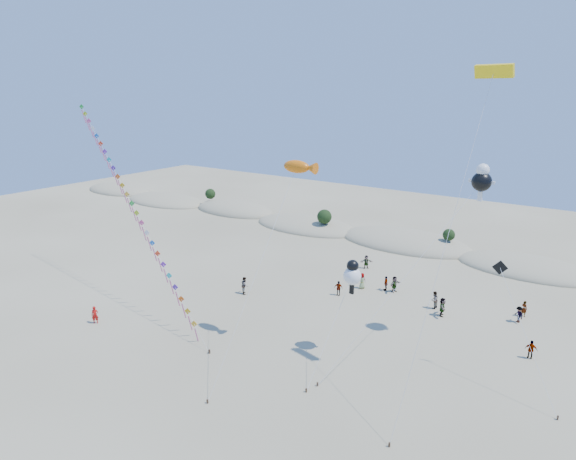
{
  "coord_description": "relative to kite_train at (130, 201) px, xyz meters",
  "views": [
    {
      "loc": [
        23.18,
        -17.05,
        20.72
      ],
      "look_at": [
        1.7,
        14.0,
        9.72
      ],
      "focal_mm": 30.0,
      "sensor_mm": 36.0,
      "label": 1
    }
  ],
  "objects": [
    {
      "name": "ground",
      "position": [
        16.46,
        -12.51,
        -10.08
      ],
      "size": [
        160.0,
        160.0,
        0.0
      ],
      "primitive_type": "plane",
      "color": "gray",
      "rests_on": "ground"
    },
    {
      "name": "kite_train",
      "position": [
        0.0,
        0.0,
        0.0
      ],
      "size": [
        27.45,
        8.63,
        19.7
      ],
      "color": "#3F2D1E",
      "rests_on": "ground"
    },
    {
      "name": "beachgoers",
      "position": [
        23.03,
        14.19,
        -9.22
      ],
      "size": [
        28.11,
        15.34,
        1.85
      ],
      "color": "slate",
      "rests_on": "ground"
    },
    {
      "name": "dark_kite",
      "position": [
        34.84,
        5.32,
        -3.55
      ],
      "size": [
        5.86,
        3.9,
        8.9
      ],
      "color": "#3F2D1E",
      "rests_on": "ground"
    },
    {
      "name": "flyer_foreground",
      "position": [
        2.11,
        -6.56,
        -9.25
      ],
      "size": [
        0.71,
        0.72,
        1.67
      ],
      "primitive_type": "imported",
      "rotation": [
        0.0,
        0.0,
        0.81
      ],
      "color": "#B6120E",
      "rests_on": "ground"
    },
    {
      "name": "fish_kite",
      "position": [
        19.2,
        1.57,
        4.86
      ],
      "size": [
        2.93,
        11.49,
        15.5
      ],
      "color": "#3F2D1E",
      "rests_on": "ground"
    },
    {
      "name": "cartoon_kite_high",
      "position": [
        30.84,
        10.14,
        3.82
      ],
      "size": [
        7.81,
        14.31,
        15.19
      ],
      "color": "#3F2D1E",
      "rests_on": "ground"
    },
    {
      "name": "parafoil_kite",
      "position": [
        32.19,
        3.78,
        11.43
      ],
      "size": [
        2.63,
        10.67,
        22.31
      ],
      "color": "#3F2D1E",
      "rests_on": "ground"
    },
    {
      "name": "dune_ridge",
      "position": [
        17.51,
        32.62,
        -9.97
      ],
      "size": [
        145.3,
        11.49,
        5.57
      ],
      "color": "gray",
      "rests_on": "ground"
    },
    {
      "name": "cartoon_kite_low",
      "position": [
        23.7,
        2.37,
        -3.26
      ],
      "size": [
        1.43,
        7.54,
        7.99
      ],
      "color": "#3F2D1E",
      "rests_on": "ground"
    }
  ]
}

